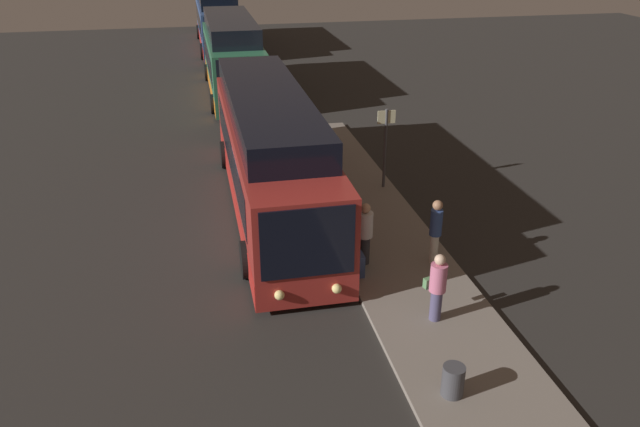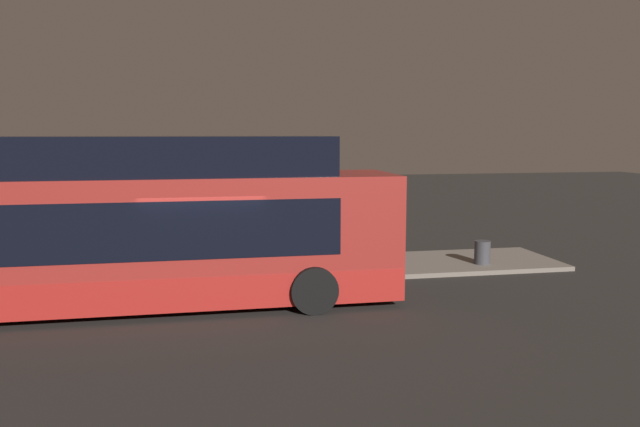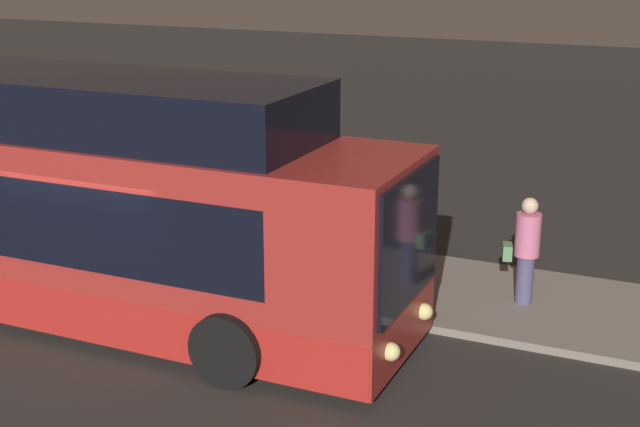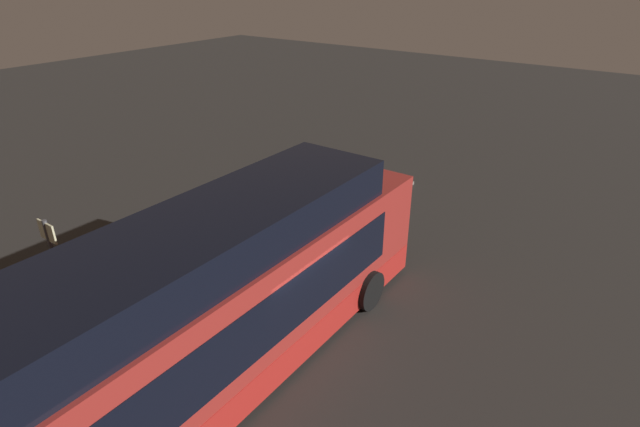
# 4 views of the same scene
# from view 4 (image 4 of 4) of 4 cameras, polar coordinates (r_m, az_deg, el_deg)

# --- Properties ---
(ground) EXTENTS (80.00, 80.00, 0.00)m
(ground) POSITION_cam_4_polar(r_m,az_deg,el_deg) (11.73, -4.58, -14.26)
(ground) COLOR #2B2826
(platform) EXTENTS (20.00, 2.98, 0.12)m
(platform) POSITION_cam_4_polar(r_m,az_deg,el_deg) (13.52, -14.78, -8.62)
(platform) COLOR slate
(platform) RESTS_ON ground
(bus_lead) EXTENTS (12.56, 2.77, 3.69)m
(bus_lead) POSITION_cam_4_polar(r_m,az_deg,el_deg) (9.74, -14.22, -12.35)
(bus_lead) COLOR maroon
(bus_lead) RESTS_ON ground
(passenger_boarding) EXTENTS (0.65, 0.49, 1.74)m
(passenger_boarding) POSITION_cam_4_polar(r_m,az_deg,el_deg) (13.78, -5.20, -2.19)
(passenger_boarding) COLOR #2D2D33
(passenger_boarding) RESTS_ON platform
(passenger_waiting) EXTENTS (0.62, 0.47, 1.69)m
(passenger_waiting) POSITION_cam_4_polar(r_m,az_deg,el_deg) (16.27, -1.08, 2.51)
(passenger_waiting) COLOR #4C476B
(passenger_waiting) RESTS_ON platform
(passenger_with_bags) EXTENTS (0.44, 0.44, 1.81)m
(passenger_with_bags) POSITION_cam_4_polar(r_m,az_deg,el_deg) (15.10, -9.55, 0.61)
(passenger_with_bags) COLOR silver
(passenger_with_bags) RESTS_ON platform
(suitcase) EXTENTS (0.44, 0.21, 0.84)m
(suitcase) POSITION_cam_4_polar(r_m,az_deg,el_deg) (14.30, -2.72, -3.85)
(suitcase) COLOR #334C7F
(suitcase) RESTS_ON platform
(sign_post) EXTENTS (0.10, 0.61, 2.74)m
(sign_post) POSITION_cam_4_polar(r_m,az_deg,el_deg) (12.39, -27.96, -5.06)
(sign_post) COLOR #4C4C51
(sign_post) RESTS_ON platform
(trash_bin) EXTENTS (0.44, 0.44, 0.65)m
(trash_bin) POSITION_cam_4_polar(r_m,az_deg,el_deg) (18.07, 5.12, 2.92)
(trash_bin) COLOR #3F3F44
(trash_bin) RESTS_ON platform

